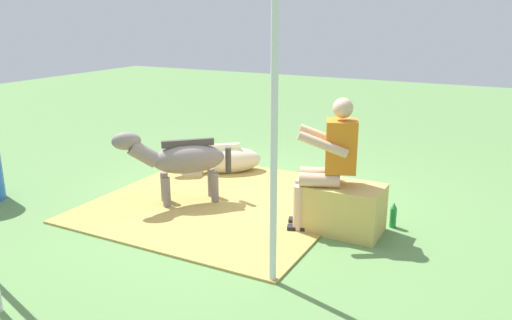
{
  "coord_description": "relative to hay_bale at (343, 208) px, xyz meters",
  "views": [
    {
      "loc": [
        -2.67,
        4.94,
        2.15
      ],
      "look_at": [
        -0.11,
        0.06,
        0.55
      ],
      "focal_mm": 35.45,
      "sensor_mm": 36.0,
      "label": 1
    }
  ],
  "objects": [
    {
      "name": "hay_patch",
      "position": [
        1.5,
        -0.12,
        -0.24
      ],
      "size": [
        2.75,
        2.86,
        0.02
      ],
      "primitive_type": "cube",
      "color": "tan",
      "rests_on": "ground"
    },
    {
      "name": "tent_pole_left",
      "position": [
        0.19,
        1.25,
        0.97
      ],
      "size": [
        0.06,
        0.06,
        2.43
      ],
      "primitive_type": "cylinder",
      "color": "silver",
      "rests_on": "ground"
    },
    {
      "name": "person_seated",
      "position": [
        0.16,
        0.04,
        0.52
      ],
      "size": [
        0.72,
        0.56,
        1.37
      ],
      "color": "#D8AD8C",
      "rests_on": "ground"
    },
    {
      "name": "pony_standing",
      "position": [
        1.91,
        0.13,
        0.29
      ],
      "size": [
        1.07,
        1.05,
        0.9
      ],
      "color": "slate",
      "rests_on": "ground"
    },
    {
      "name": "soda_bottle",
      "position": [
        -0.44,
        -0.33,
        -0.12
      ],
      "size": [
        0.07,
        0.07,
        0.27
      ],
      "color": "#268C3F",
      "rests_on": "ground"
    },
    {
      "name": "ground_plane",
      "position": [
        1.23,
        -0.28,
        -0.25
      ],
      "size": [
        24.0,
        24.0,
        0.0
      ],
      "primitive_type": "plane",
      "color": "#608C4C"
    },
    {
      "name": "pony_lying",
      "position": [
        2.1,
        -1.09,
        -0.06
      ],
      "size": [
        1.2,
        1.07,
        0.42
      ],
      "color": "beige",
      "rests_on": "ground"
    },
    {
      "name": "hay_bale",
      "position": [
        0.0,
        0.0,
        0.0
      ],
      "size": [
        0.79,
        0.51,
        0.49
      ],
      "primitive_type": "cube",
      "color": "tan",
      "rests_on": "ground"
    }
  ]
}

